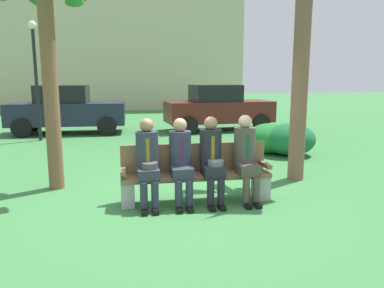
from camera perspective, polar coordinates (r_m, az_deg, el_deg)
ground_plane at (r=6.06m, az=-1.55°, el=-8.36°), size 80.00×80.00×0.00m
park_bench at (r=5.85m, az=0.57°, el=-4.57°), size 2.33×0.44×0.90m
seated_man_leftmost at (r=5.56m, az=-6.85°, el=-2.21°), size 0.34×0.72×1.33m
seated_man_centerleft at (r=5.62m, az=-1.72°, el=-2.02°), size 0.34×0.72×1.32m
seated_man_centerright at (r=5.70m, az=3.09°, el=-1.82°), size 0.34×0.72×1.34m
seated_man_rightmost at (r=5.85m, az=8.33°, el=-1.47°), size 0.34×0.72×1.36m
shrub_near_bench at (r=9.78m, az=11.94°, el=0.89°), size 1.23×1.13×0.77m
shrub_mid_lawn at (r=9.60m, az=14.85°, el=0.70°), size 1.29×1.18×0.81m
parked_car_near at (r=13.66m, az=-18.75°, el=5.06°), size 3.93×1.76×1.68m
parked_car_far at (r=13.75m, az=4.04°, el=5.60°), size 4.03×2.02×1.68m
street_lamp at (r=12.32m, az=-23.02°, el=10.65°), size 0.24×0.24×3.59m
building_backdrop at (r=25.82m, az=-10.51°, el=16.08°), size 15.30×6.47×9.28m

